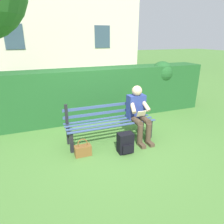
# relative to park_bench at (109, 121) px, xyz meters

# --- Properties ---
(ground) EXTENTS (60.00, 60.00, 0.00)m
(ground) POSITION_rel_park_bench_xyz_m (0.00, 0.07, -0.43)
(ground) COLOR #477533
(park_bench) EXTENTS (1.92, 0.53, 0.87)m
(park_bench) POSITION_rel_park_bench_xyz_m (0.00, 0.00, 0.00)
(park_bench) COLOR black
(park_bench) RESTS_ON ground
(person_seated) EXTENTS (0.44, 0.73, 1.18)m
(person_seated) POSITION_rel_park_bench_xyz_m (-0.61, 0.17, 0.20)
(person_seated) COLOR navy
(person_seated) RESTS_ON ground
(hedge_backdrop) EXTENTS (6.02, 0.80, 1.49)m
(hedge_backdrop) POSITION_rel_park_bench_xyz_m (-0.40, -1.44, 0.28)
(hedge_backdrop) COLOR #1E5123
(hedge_backdrop) RESTS_ON ground
(building_facade) EXTENTS (9.16, 3.29, 7.74)m
(building_facade) POSITION_rel_park_bench_xyz_m (-0.24, -9.54, 3.44)
(building_facade) COLOR beige
(building_facade) RESTS_ON ground
(backpack) EXTENTS (0.30, 0.27, 0.41)m
(backpack) POSITION_rel_park_bench_xyz_m (-0.10, 0.63, -0.23)
(backpack) COLOR black
(backpack) RESTS_ON ground
(handbag) EXTENTS (0.31, 0.16, 0.35)m
(handbag) POSITION_rel_park_bench_xyz_m (0.70, 0.44, -0.32)
(handbag) COLOR brown
(handbag) RESTS_ON ground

